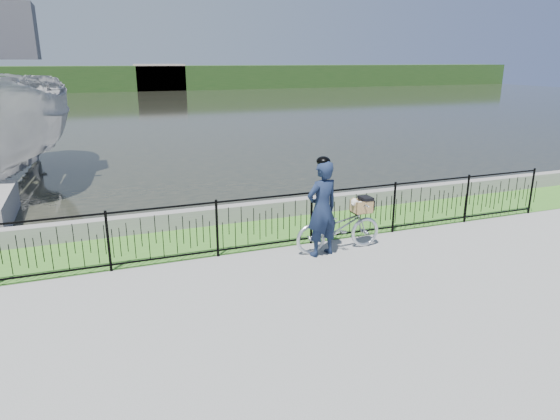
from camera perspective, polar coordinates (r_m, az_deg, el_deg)
name	(u,v)px	position (r m, az deg, el deg)	size (l,w,h in m)	color
ground	(297,281)	(8.79, 1.92, -8.07)	(120.00, 120.00, 0.00)	gray
grass_strip	(251,234)	(11.06, -3.33, -2.75)	(60.00, 2.00, 0.01)	#3C7524
water	(129,110)	(40.63, -16.84, 10.85)	(120.00, 120.00, 0.00)	black
quay_wall	(238,213)	(11.90, -4.82, -0.35)	(60.00, 0.30, 0.40)	gray
fence	(266,223)	(9.97, -1.63, -1.45)	(14.00, 0.06, 1.15)	black
far_treeline	(109,78)	(67.45, -18.95, 14.04)	(120.00, 6.00, 3.00)	#244319
far_building_right	(160,77)	(66.50, -13.58, 14.52)	(6.00, 3.00, 3.20)	#B09F8D
bicycle_rig	(339,227)	(10.06, 6.76, -1.90)	(1.83, 0.64, 1.08)	silver
cyclist	(322,208)	(9.62, 4.84, 0.25)	(0.77, 0.58, 1.96)	#141F39
boat_near	(9,121)	(17.72, -28.56, 8.93)	(4.37, 9.39, 5.31)	#B1B2B2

